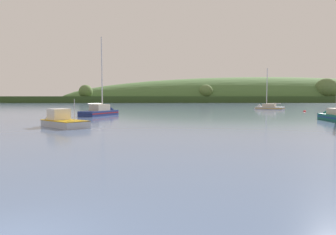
{
  "coord_description": "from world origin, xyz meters",
  "views": [
    {
      "loc": [
        3.98,
        -5.74,
        3.23
      ],
      "look_at": [
        2.64,
        29.2,
        0.95
      ],
      "focal_mm": 32.41,
      "sensor_mm": 36.0,
      "label": 1
    }
  ],
  "objects": [
    {
      "name": "sailboat_near_mooring",
      "position": [
        26.15,
        37.88,
        0.27
      ],
      "size": [
        3.53,
        9.28,
        13.88
      ],
      "rotation": [
        0.0,
        0.0,
        1.5
      ],
      "color": "#0F564C",
      "rests_on": "ground"
    },
    {
      "name": "far_shoreline_hill",
      "position": [
        66.53,
        234.61,
        0.28
      ],
      "size": [
        430.41,
        107.1,
        38.87
      ],
      "rotation": [
        0.0,
        0.0,
        0.07
      ],
      "color": "#314A21",
      "rests_on": "ground"
    },
    {
      "name": "fishing_boat_moored",
      "position": [
        -9.25,
        27.59,
        0.39
      ],
      "size": [
        6.61,
        6.25,
        4.15
      ],
      "rotation": [
        0.0,
        0.0,
        2.42
      ],
      "color": "#ADB2BC",
      "rests_on": "ground"
    },
    {
      "name": "sailboat_outer_reach",
      "position": [
        27.76,
        78.51,
        0.27
      ],
      "size": [
        8.48,
        6.76,
        12.7
      ],
      "rotation": [
        0.0,
        0.0,
        2.6
      ],
      "color": "#ADB2BC",
      "rests_on": "ground"
    },
    {
      "name": "mooring_buoy_midchannel",
      "position": [
        33.49,
        66.88,
        0.0
      ],
      "size": [
        0.65,
        0.65,
        0.73
      ],
      "color": "red",
      "rests_on": "ground"
    },
    {
      "name": "sailboat_far_left",
      "position": [
        -10.23,
        49.36,
        0.32
      ],
      "size": [
        5.99,
        9.74,
        15.65
      ],
      "rotation": [
        0.0,
        0.0,
        1.22
      ],
      "color": "navy",
      "rests_on": "ground"
    }
  ]
}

